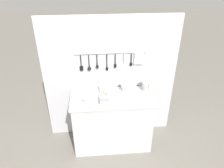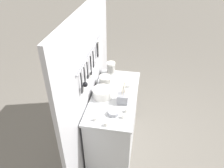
% 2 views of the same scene
% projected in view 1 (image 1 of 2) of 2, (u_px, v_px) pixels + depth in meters
% --- Properties ---
extents(ground_plane, '(20.00, 20.00, 0.00)m').
position_uv_depth(ground_plane, '(112.00, 142.00, 3.56)').
color(ground_plane, '#666059').
extents(counter, '(1.19, 0.56, 0.88)m').
position_uv_depth(counter, '(112.00, 121.00, 3.34)').
color(counter, '#B7BABC').
rests_on(counter, ground).
extents(back_wall, '(1.99, 0.11, 1.97)m').
position_uv_depth(back_wall, '(110.00, 80.00, 3.33)').
color(back_wall, '#B2B2B7').
rests_on(back_wall, ground).
extents(bowl_stack_back_corner, '(0.12, 0.12, 0.17)m').
position_uv_depth(bowl_stack_back_corner, '(146.00, 86.00, 3.23)').
color(bowl_stack_back_corner, silver).
rests_on(bowl_stack_back_corner, counter).
extents(bowl_stack_nested_right, '(0.15, 0.15, 0.12)m').
position_uv_depth(bowl_stack_nested_right, '(126.00, 87.00, 3.24)').
color(bowl_stack_nested_right, silver).
rests_on(bowl_stack_nested_right, counter).
extents(plate_stack, '(0.24, 0.24, 0.11)m').
position_uv_depth(plate_stack, '(108.00, 89.00, 3.20)').
color(plate_stack, silver).
rests_on(plate_stack, counter).
extents(steel_mixing_bowl, '(0.13, 0.13, 0.04)m').
position_uv_depth(steel_mixing_bowl, '(87.00, 99.00, 3.04)').
color(steel_mixing_bowl, '#93969E').
rests_on(steel_mixing_bowl, counter).
extents(cutlery_caddy, '(0.13, 0.13, 0.27)m').
position_uv_depth(cutlery_caddy, '(104.00, 99.00, 2.97)').
color(cutlery_caddy, '#93969E').
rests_on(cutlery_caddy, counter).
extents(cup_edge_near, '(0.04, 0.04, 0.04)m').
position_uv_depth(cup_edge_near, '(84.00, 104.00, 2.94)').
color(cup_edge_near, silver).
rests_on(cup_edge_near, counter).
extents(cup_edge_far, '(0.04, 0.04, 0.04)m').
position_uv_depth(cup_edge_far, '(92.00, 105.00, 2.93)').
color(cup_edge_far, silver).
rests_on(cup_edge_far, counter).
extents(cup_mid_row, '(0.04, 0.04, 0.04)m').
position_uv_depth(cup_mid_row, '(74.00, 98.00, 3.07)').
color(cup_mid_row, silver).
rests_on(cup_mid_row, counter).
extents(cup_centre, '(0.04, 0.04, 0.04)m').
position_uv_depth(cup_centre, '(78.00, 93.00, 3.18)').
color(cup_centre, silver).
rests_on(cup_centre, counter).
extents(cup_beside_plates, '(0.04, 0.04, 0.04)m').
position_uv_depth(cup_beside_plates, '(128.00, 102.00, 2.98)').
color(cup_beside_plates, silver).
rests_on(cup_beside_plates, counter).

